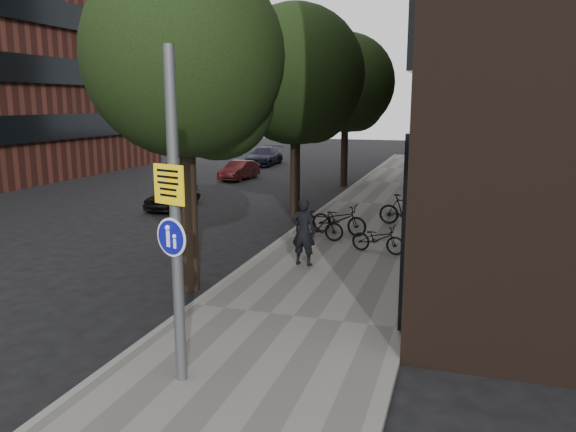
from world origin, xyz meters
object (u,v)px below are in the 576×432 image
at_px(pedestrian, 304,232).
at_px(signpost, 175,220).
at_px(parked_car_near, 173,195).
at_px(parked_bike_facade_near, 378,238).

bearing_deg(pedestrian, signpost, 94.20).
bearing_deg(signpost, parked_car_near, 136.60).
height_order(signpost, parked_car_near, signpost).
height_order(parked_bike_facade_near, parked_car_near, parked_car_near).
height_order(signpost, pedestrian, signpost).
bearing_deg(signpost, pedestrian, 106.54).
relative_size(pedestrian, parked_car_near, 0.56).
distance_m(parked_bike_facade_near, parked_car_near, 10.52).
height_order(pedestrian, parked_bike_facade_near, pedestrian).
height_order(pedestrian, parked_car_near, pedestrian).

